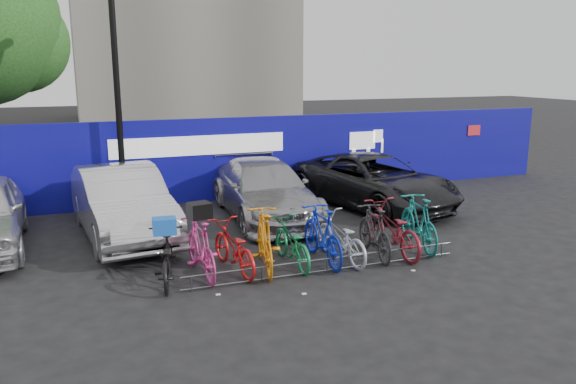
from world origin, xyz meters
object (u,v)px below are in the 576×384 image
bike_7 (375,232)px  bike_rack (327,265)px  car_3 (374,181)px  bike_8 (392,229)px  lamppost (117,89)px  car_2 (265,190)px  bike_2 (233,247)px  car_1 (122,203)px  bike_0 (166,258)px  bike_4 (291,243)px  bike_9 (419,222)px  bike_1 (201,247)px  bike_6 (340,238)px  bike_5 (322,235)px  bike_3 (265,240)px

bike_7 → bike_rack: bearing=29.0°
car_3 → bike_8: car_3 is taller
bike_7 → lamppost: bearing=-42.4°
car_2 → bike_2: 4.00m
bike_rack → car_1: bearing=131.9°
bike_0 → lamppost: bearing=-76.7°
bike_4 → bike_7: bike_7 is taller
bike_9 → bike_7: bearing=18.4°
car_1 → bike_0: (0.48, -3.23, -0.34)m
car_1 → bike_9: car_1 is taller
bike_rack → bike_2: bike_2 is taller
bike_2 → bike_9: (4.09, -0.07, 0.10)m
bike_0 → bike_4: bearing=-168.3°
car_2 → bike_1: 4.34m
car_1 → bike_4: size_ratio=2.76×
bike_6 → bike_9: 1.92m
car_3 → bike_4: car_3 is taller
bike_rack → bike_5: bearing=75.0°
car_1 → bike_9: 6.67m
lamppost → bike_5: lamppost is taller
lamppost → bike_9: lamppost is taller
bike_6 → bike_8: size_ratio=0.89×
bike_2 → bike_4: bearing=167.6°
lamppost → bike_0: lamppost is taller
bike_rack → bike_4: (-0.48, 0.62, 0.30)m
lamppost → car_1: lamppost is taller
bike_4 → bike_8: (2.21, -0.09, 0.08)m
bike_4 → bike_7: 1.78m
bike_rack → car_3: size_ratio=1.07×
bike_5 → bike_6: bearing=178.1°
car_1 → bike_8: 6.10m
lamppost → bike_rack: lamppost is taller
bike_5 → bike_9: (2.30, 0.09, 0.00)m
lamppost → bike_0: size_ratio=3.46×
lamppost → bike_rack: (3.20, -6.00, -3.11)m
car_2 → bike_9: 4.28m
bike_1 → car_1: bearing=-72.6°
bike_3 → bike_5: bearing=-170.3°
bike_2 → bike_3: 0.61m
bike_7 → car_2: bearing=-65.1°
car_1 → bike_2: size_ratio=2.67×
bike_2 → bike_4: size_ratio=1.03×
bike_0 → bike_9: bike_9 is taller
lamppost → bike_7: size_ratio=3.41×
bike_rack → car_1: (-3.42, 3.81, 0.64)m
bike_rack → bike_1: (-2.27, 0.69, 0.40)m
bike_1 → car_3: bearing=-150.5°
bike_rack → bike_6: (0.54, 0.53, 0.32)m
bike_9 → bike_1: bearing=10.1°
bike_8 → car_3: bearing=-114.8°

